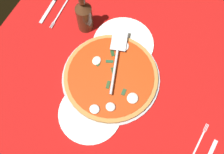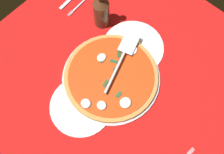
{
  "view_description": "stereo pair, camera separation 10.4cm",
  "coord_description": "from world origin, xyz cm",
  "px_view_note": "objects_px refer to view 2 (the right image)",
  "views": [
    {
      "loc": [
        37.51,
        17.92,
        99.27
      ],
      "look_at": [
        2.94,
        0.48,
        2.3
      ],
      "focal_mm": 43.78,
      "sensor_mm": 36.0,
      "label": 1
    },
    {
      "loc": [
        31.6,
        26.51,
        99.27
      ],
      "look_at": [
        2.94,
        0.48,
        2.3
      ],
      "focal_mm": 43.78,
      "sensor_mm": 36.0,
      "label": 2
    }
  ],
  "objects_px": {
    "pizza": "(112,77)",
    "pizza_server": "(122,57)",
    "dinner_plate_right": "(81,106)",
    "dinner_plate_left": "(133,48)",
    "beer_bottle": "(101,10)"
  },
  "relations": [
    {
      "from": "dinner_plate_right",
      "to": "pizza",
      "type": "bearing_deg",
      "value": 175.84
    },
    {
      "from": "pizza_server",
      "to": "beer_bottle",
      "type": "bearing_deg",
      "value": 47.54
    },
    {
      "from": "pizza_server",
      "to": "dinner_plate_right",
      "type": "bearing_deg",
      "value": 163.78
    },
    {
      "from": "pizza",
      "to": "pizza_server",
      "type": "bearing_deg",
      "value": -165.91
    },
    {
      "from": "pizza",
      "to": "pizza_server",
      "type": "xyz_separation_m",
      "value": [
        -0.08,
        -0.02,
        0.03
      ]
    },
    {
      "from": "dinner_plate_right",
      "to": "dinner_plate_left",
      "type": "bearing_deg",
      "value": -176.85
    },
    {
      "from": "pizza_server",
      "to": "beer_bottle",
      "type": "xyz_separation_m",
      "value": [
        -0.08,
        -0.19,
        0.04
      ]
    },
    {
      "from": "pizza",
      "to": "dinner_plate_left",
      "type": "bearing_deg",
      "value": -169.68
    },
    {
      "from": "dinner_plate_left",
      "to": "beer_bottle",
      "type": "distance_m",
      "value": 0.2
    },
    {
      "from": "pizza_server",
      "to": "dinner_plate_left",
      "type": "bearing_deg",
      "value": -11.89
    },
    {
      "from": "dinner_plate_right",
      "to": "pizza_server",
      "type": "bearing_deg",
      "value": -177.93
    },
    {
      "from": "dinner_plate_left",
      "to": "beer_bottle",
      "type": "bearing_deg",
      "value": -91.42
    },
    {
      "from": "pizza",
      "to": "pizza_server",
      "type": "relative_size",
      "value": 1.31
    },
    {
      "from": "dinner_plate_right",
      "to": "pizza_server",
      "type": "distance_m",
      "value": 0.24
    },
    {
      "from": "beer_bottle",
      "to": "dinner_plate_right",
      "type": "bearing_deg",
      "value": 31.11
    }
  ]
}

